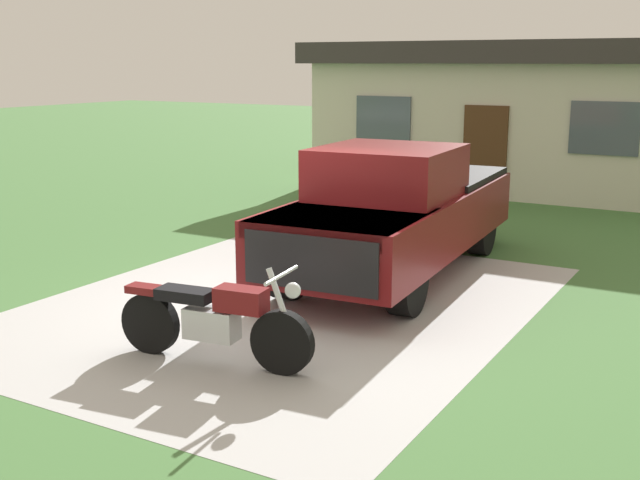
# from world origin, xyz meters

# --- Properties ---
(ground_plane) EXTENTS (80.00, 80.00, 0.00)m
(ground_plane) POSITION_xyz_m (0.00, 0.00, 0.00)
(ground_plane) COLOR #46753C
(driveway_pad) EXTENTS (5.79, 7.36, 0.01)m
(driveway_pad) POSITION_xyz_m (0.00, 0.00, 0.00)
(driveway_pad) COLOR #B4B4B4
(driveway_pad) RESTS_ON ground
(motorcycle) EXTENTS (2.21, 0.70, 1.09)m
(motorcycle) POSITION_xyz_m (0.44, -2.02, 0.47)
(motorcycle) COLOR black
(motorcycle) RESTS_ON ground
(pickup_truck) EXTENTS (2.37, 5.74, 1.90)m
(pickup_truck) POSITION_xyz_m (0.57, 2.20, 0.95)
(pickup_truck) COLOR black
(pickup_truck) RESTS_ON ground
(neighbor_house) EXTENTS (9.60, 5.60, 3.50)m
(neighbor_house) POSITION_xyz_m (-0.37, 11.49, 1.79)
(neighbor_house) COLOR beige
(neighbor_house) RESTS_ON ground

